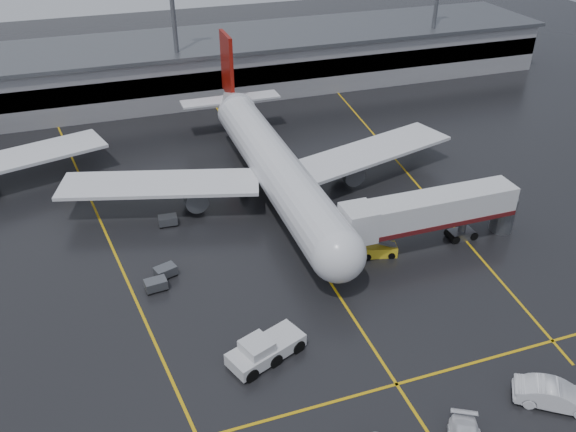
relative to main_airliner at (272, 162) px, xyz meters
name	(u,v)px	position (x,y,z in m)	size (l,w,h in m)	color
ground	(300,235)	(0.00, -9.70, -4.21)	(220.00, 220.00, 0.00)	black
apron_line_centre	(300,235)	(0.00, -9.70, -4.20)	(0.25, 90.00, 0.02)	gold
apron_line_stop	(397,384)	(0.00, -31.70, -4.20)	(60.00, 0.25, 0.02)	gold
apron_line_left	(100,221)	(-20.00, 0.30, -4.20)	(0.25, 70.00, 0.02)	gold
apron_line_right	(404,170)	(18.00, 0.30, -4.20)	(0.25, 70.00, 0.02)	gold
terminal	(203,65)	(0.00, 38.23, 0.11)	(122.00, 19.00, 8.60)	gray
light_mast_mid	(173,13)	(-5.00, 32.30, 10.27)	(3.00, 1.20, 25.45)	#595B60
main_airliner	(272,162)	(0.00, 0.00, 0.00)	(48.80, 45.60, 14.10)	silver
jet_bridge	(431,213)	(11.87, -15.70, -0.28)	(19.90, 3.40, 6.05)	silver
pushback_tractor	(264,350)	(-8.83, -25.74, -3.29)	(6.97, 4.78, 2.31)	silver
belt_loader	(378,250)	(6.32, -15.65, -3.64)	(3.93, 2.45, 2.32)	yellow
service_van_c	(555,395)	(10.06, -37.20, -3.23)	(2.07, 5.93, 1.95)	silver
baggage_cart_a	(165,271)	(-14.66, -12.25, -3.58)	(2.31, 1.86, 1.12)	#595B60
baggage_cart_b	(156,284)	(-15.82, -14.01, -3.58)	(2.13, 1.51, 1.12)	#595B60
baggage_cart_c	(168,220)	(-12.94, -3.08, -3.58)	(2.07, 1.41, 1.12)	#595B60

